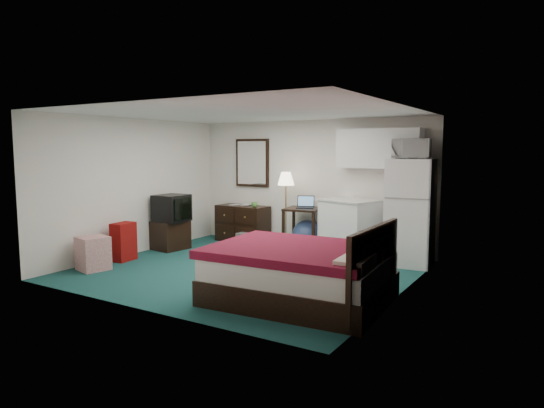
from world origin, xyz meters
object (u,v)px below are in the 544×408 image
Objects in this scene: fridge at (410,212)px; suitcase at (124,242)px; floor_lamp at (286,211)px; desk at (303,229)px; dresser at (243,224)px; kitchen_counter at (350,229)px; tv_stand at (170,235)px; bed at (300,274)px.

suitcase is (-4.34, -2.30, -0.56)m from fridge.
desk is (0.37, 0.01, -0.34)m from floor_lamp.
desk is 1.23× the size of suitcase.
floor_lamp reaches higher than dresser.
fridge reaches higher than kitchen_counter.
kitchen_counter is (2.47, -0.18, 0.13)m from dresser.
desk is at bearing 1.62° from floor_lamp.
dresser is 1.85× the size of tv_stand.
fridge reaches higher than desk.
kitchen_counter is at bearing 29.95° from suitcase.
bed is at bearing -62.41° from kitchen_counter.
floor_lamp is 1.36m from kitchen_counter.
fridge is (3.57, -0.23, 0.51)m from dresser.
desk is 0.38× the size of bed.
dresser is at bearing 172.17° from floor_lamp.
desk is 0.46× the size of fridge.
kitchen_counter is (0.96, -0.03, 0.10)m from desk.
floor_lamp is 2.25× the size of suitcase.
suitcase is at bearing -156.95° from fridge.
suitcase is (-3.24, -2.35, -0.17)m from kitchen_counter.
dresser is 1.10× the size of kitchen_counter.
desk reaches higher than suitcase.
bed is at bearing -57.07° from floor_lamp.
suitcase is (-1.90, -2.37, -0.42)m from floor_lamp.
floor_lamp is at bearing 119.10° from bed.
bed is (2.92, -2.91, -0.03)m from dresser.
fridge is (2.06, -0.08, 0.48)m from desk.
fridge reaches higher than floor_lamp.
desk is 2.12m from fridge.
floor_lamp is 3.31m from bed.
suitcase is (-2.28, -2.38, -0.08)m from desk.
fridge is 2.95× the size of tv_stand.
tv_stand is at bearing 83.71° from suitcase.
desk is at bearing -163.59° from kitchen_counter.
floor_lamp is (1.13, -0.16, 0.37)m from dresser.
desk reaches higher than dresser.
fridge is at bearing 72.58° from bed.
kitchen_counter reaches higher than desk.
desk is 0.81× the size of kitchen_counter.
floor_lamp is 2.48× the size of tv_stand.
tv_stand is (-3.24, -1.20, -0.23)m from kitchen_counter.
fridge is at bearing -1.68° from floor_lamp.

